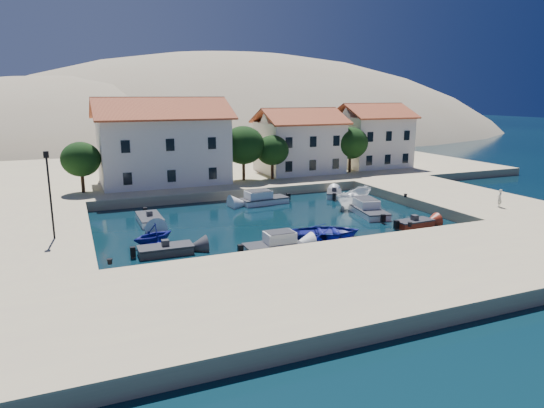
{
  "coord_description": "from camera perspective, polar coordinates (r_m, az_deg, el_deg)",
  "views": [
    {
      "loc": [
        -15.95,
        -28.65,
        11.02
      ],
      "look_at": [
        -0.57,
        8.16,
        2.0
      ],
      "focal_mm": 32.0,
      "sensor_mm": 36.0,
      "label": 1
    }
  ],
  "objects": [
    {
      "name": "rowboat_south",
      "position": [
        38.67,
        6.38,
        -3.9
      ],
      "size": [
        6.23,
        5.13,
        1.12
      ],
      "primitive_type": "imported",
      "rotation": [
        0.0,
        0.0,
        1.31
      ],
      "color": "navy",
      "rests_on": "ground"
    },
    {
      "name": "quay_west",
      "position": [
        40.17,
        -26.22,
        -3.79
      ],
      "size": [
        8.0,
        20.0,
        1.0
      ],
      "primitive_type": "cube",
      "color": "beige",
      "rests_on": "ground"
    },
    {
      "name": "trees",
      "position": [
        58.18,
        -1.96,
        6.63
      ],
      "size": [
        37.3,
        5.3,
        6.45
      ],
      "color": "#382314",
      "rests_on": "quay_north"
    },
    {
      "name": "cabin_cruiser_south",
      "position": [
        34.84,
        0.05,
        -4.88
      ],
      "size": [
        4.13,
        1.78,
        1.6
      ],
      "rotation": [
        0.0,
        0.0,
        -0.01
      ],
      "color": "white",
      "rests_on": "ground"
    },
    {
      "name": "quay_east",
      "position": [
        54.16,
        20.24,
        0.74
      ],
      "size": [
        11.0,
        20.0,
        1.0
      ],
      "primitive_type": "cube",
      "color": "beige",
      "rests_on": "ground"
    },
    {
      "name": "motorboat_grey_sw",
      "position": [
        35.17,
        -12.4,
        -5.32
      ],
      "size": [
        3.84,
        1.75,
        1.25
      ],
      "rotation": [
        0.0,
        0.0,
        -0.02
      ],
      "color": "#333439",
      "rests_on": "ground"
    },
    {
      "name": "pedestrian",
      "position": [
        48.67,
        25.19,
        0.62
      ],
      "size": [
        0.71,
        0.61,
        1.64
      ],
      "primitive_type": "imported",
      "rotation": [
        0.0,
        0.0,
        3.58
      ],
      "color": "beige",
      "rests_on": "quay_east"
    },
    {
      "name": "building_right",
      "position": [
        71.18,
        11.66,
        8.01
      ],
      "size": [
        9.45,
        8.4,
        8.8
      ],
      "color": "white",
      "rests_on": "quay_north"
    },
    {
      "name": "lamppost",
      "position": [
        37.21,
        -24.73,
        1.87
      ],
      "size": [
        0.35,
        0.25,
        6.22
      ],
      "color": "black",
      "rests_on": "quay_west"
    },
    {
      "name": "rowboat_west",
      "position": [
        37.68,
        -13.78,
        -4.64
      ],
      "size": [
        4.23,
        4.02,
        1.75
      ],
      "primitive_type": "imported",
      "rotation": [
        0.0,
        0.0,
        -1.12
      ],
      "color": "navy",
      "rests_on": "ground"
    },
    {
      "name": "building_mid",
      "position": [
        64.33,
        3.2,
        7.55
      ],
      "size": [
        10.5,
        8.4,
        8.3
      ],
      "color": "white",
      "rests_on": "quay_north"
    },
    {
      "name": "cabin_cruiser_north",
      "position": [
        50.09,
        -0.91,
        0.59
      ],
      "size": [
        5.09,
        2.53,
        1.6
      ],
      "rotation": [
        0.0,
        0.0,
        3.24
      ],
      "color": "white",
      "rests_on": "ground"
    },
    {
      "name": "ground",
      "position": [
        34.59,
        6.13,
        -5.91
      ],
      "size": [
        400.0,
        400.0,
        0.0
      ],
      "primitive_type": "plane",
      "color": "black",
      "rests_on": "ground"
    },
    {
      "name": "motorboat_white_west",
      "position": [
        44.05,
        -14.19,
        -1.75
      ],
      "size": [
        1.96,
        4.4,
        1.25
      ],
      "rotation": [
        0.0,
        0.0,
        -1.57
      ],
      "color": "white",
      "rests_on": "ground"
    },
    {
      "name": "quay_north",
      "position": [
        69.82,
        -7.53,
        3.96
      ],
      "size": [
        80.0,
        36.0,
        1.0
      ],
      "primitive_type": "cube",
      "color": "beige",
      "rests_on": "ground"
    },
    {
      "name": "quay_south",
      "position": [
        29.63,
        11.78,
        -8.34
      ],
      "size": [
        52.0,
        12.0,
        1.0
      ],
      "primitive_type": "cube",
      "color": "beige",
      "rests_on": "ground"
    },
    {
      "name": "cabin_cruiser_east",
      "position": [
        46.27,
        11.3,
        -0.68
      ],
      "size": [
        3.07,
        5.65,
        1.6
      ],
      "rotation": [
        0.0,
        0.0,
        1.39
      ],
      "color": "white",
      "rests_on": "ground"
    },
    {
      "name": "boat_east",
      "position": [
        49.41,
        9.56,
        -0.33
      ],
      "size": [
        5.5,
        3.93,
        1.99
      ],
      "primitive_type": "imported",
      "rotation": [
        0.0,
        0.0,
        2.0
      ],
      "color": "white",
      "rests_on": "ground"
    },
    {
      "name": "motorboat_red_se",
      "position": [
        43.0,
        16.39,
        -2.23
      ],
      "size": [
        3.41,
        1.69,
        1.25
      ],
      "rotation": [
        0.0,
        0.0,
        0.06
      ],
      "color": "maroon",
      "rests_on": "ground"
    },
    {
      "name": "hills",
      "position": [
        160.34,
        -8.95,
        0.19
      ],
      "size": [
        254.0,
        176.0,
        99.0
      ],
      "color": "tan",
      "rests_on": "ground"
    },
    {
      "name": "bollards",
      "position": [
        38.81,
        7.06,
        -2.09
      ],
      "size": [
        29.36,
        9.56,
        0.3
      ],
      "color": "black",
      "rests_on": "ground"
    },
    {
      "name": "building_left",
      "position": [
        57.74,
        -12.77,
        7.38
      ],
      "size": [
        14.7,
        9.45,
        9.7
      ],
      "color": "white",
      "rests_on": "quay_north"
    },
    {
      "name": "motorboat_white_ne",
      "position": [
        53.89,
        7.32,
        1.16
      ],
      "size": [
        3.03,
        3.69,
        1.25
      ],
      "rotation": [
        0.0,
        0.0,
        1.05
      ],
      "color": "white",
      "rests_on": "ground"
    }
  ]
}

